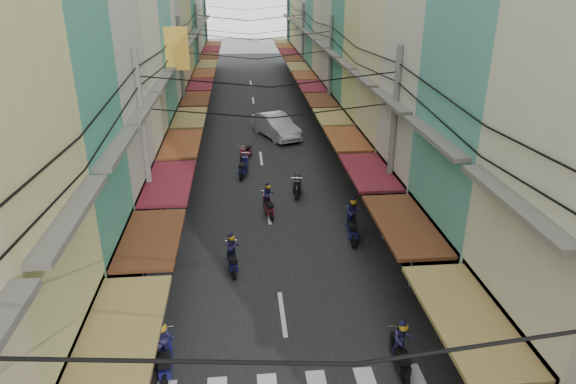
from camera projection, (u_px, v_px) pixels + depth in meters
ground at (278, 282)px, 19.23m from camera, size 160.00×160.00×0.00m
road at (257, 131)px, 37.55m from camera, size 10.00×80.00×0.02m
sidewalk_left at (167, 134)px, 36.98m from camera, size 3.00×80.00×0.06m
sidewalk_right at (345, 129)px, 38.10m from camera, size 3.00×80.00×0.06m
utility_poles at (258, 48)px, 30.40m from camera, size 10.20×66.13×8.20m
white_car at (276, 137)px, 36.31m from camera, size 6.14×4.24×2.02m
bicycle at (442, 236)px, 22.63m from camera, size 1.87×0.96×1.22m
moving_scooters at (283, 236)px, 21.47m from camera, size 7.55×20.65×2.00m
parked_scooters at (450, 343)px, 15.36m from camera, size 12.56×14.30×0.97m
pedestrians at (169, 238)px, 20.23m from camera, size 13.18×26.01×2.24m
market_umbrella at (526, 283)px, 15.33m from camera, size 2.30×2.30×2.42m
traffic_sign at (414, 237)px, 18.11m from camera, size 0.10×0.63×2.86m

